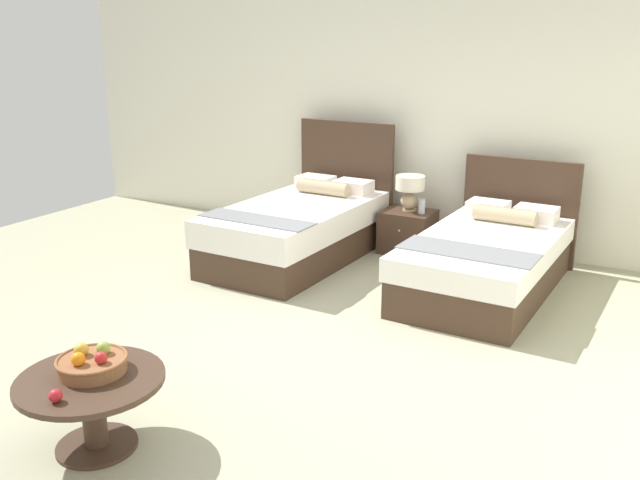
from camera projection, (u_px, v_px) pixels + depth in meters
name	position (u px, v px, depth m)	size (l,w,h in m)	color
ground_plane	(299.00, 339.00, 5.45)	(9.80, 9.72, 0.02)	#A6A487
wall_back	(436.00, 119.00, 7.62)	(9.80, 0.12, 2.81)	silver
bed_near_window	(301.00, 227.00, 7.30)	(1.25, 2.24, 1.35)	#412C20
bed_near_corner	(488.00, 259.00, 6.39)	(1.24, 2.21, 1.09)	#412C20
nightstand	(408.00, 231.00, 7.54)	(0.54, 0.50, 0.46)	#412C20
table_lamp	(410.00, 189.00, 7.42)	(0.32, 0.32, 0.39)	tan
vase	(422.00, 206.00, 7.34)	(0.07, 0.07, 0.17)	#B1BBBF
coffee_table	(92.00, 397.00, 3.92)	(0.83, 0.83, 0.45)	#412C20
fruit_bowl	(92.00, 363.00, 3.93)	(0.41, 0.41, 0.16)	brown
loose_apple	(56.00, 396.00, 3.61)	(0.07, 0.07, 0.07)	red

